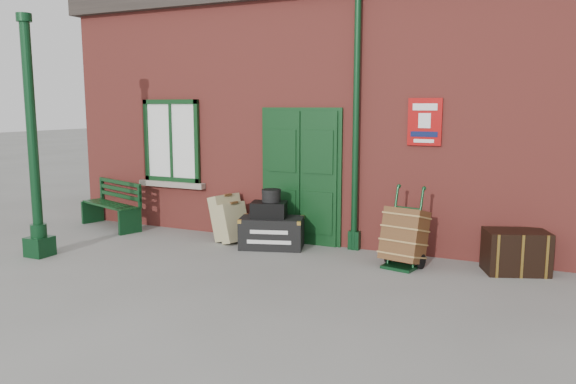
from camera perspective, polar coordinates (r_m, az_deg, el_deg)
The scene contains 11 objects.
ground at distance 8.09m, azimuth -0.97°, elevation -7.67°, with size 80.00×80.00×0.00m, color gray.
station_building at distance 11.00m, azimuth 7.11°, elevation 8.03°, with size 10.30×4.30×4.36m.
canopy_column at distance 9.26m, azimuth -24.39°, elevation 2.51°, with size 0.34×0.34×3.61m.
bench at distance 11.12m, azimuth -17.32°, elevation -1.10°, with size 1.55×0.92×0.92m.
houdini_trunk at distance 9.12m, azimuth -1.67°, elevation -4.15°, with size 1.01×0.55×0.50m, color black.
strongbox at distance 9.06m, azimuth -1.96°, elevation -1.79°, with size 0.55×0.40×0.25m, color black.
hatbox at distance 9.04m, azimuth -1.71°, elevation -0.36°, with size 0.30×0.30×0.20m, color black.
suitcase_back at distance 9.67m, azimuth -6.18°, elevation -2.56°, with size 0.22×0.55×0.77m, color tan.
suitcase_front at distance 9.51m, azimuth -5.56°, elevation -3.09°, with size 0.20×0.49×0.66m, color tan.
porter_trolley at distance 8.20m, azimuth 11.73°, elevation -4.46°, with size 0.65×0.69×1.13m.
dark_trunk at distance 8.38m, azimuth 22.13°, elevation -5.64°, with size 0.82×0.54×0.59m, color black.
Camera 1 is at (3.43, -6.96, 2.29)m, focal length 35.00 mm.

